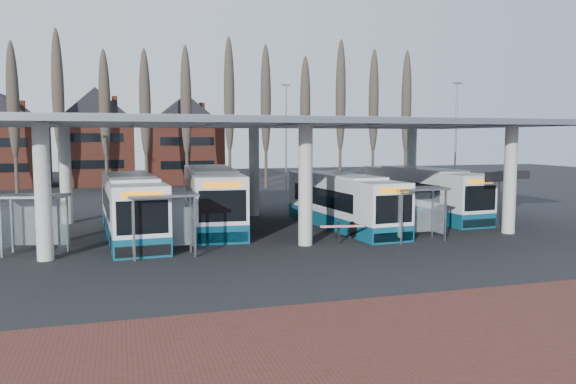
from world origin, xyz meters
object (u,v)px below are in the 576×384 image
object	(u,v)px
bus_1	(211,198)
shelter_1	(162,211)
bus_0	(131,207)
bus_3	(421,193)
shelter_2	(416,202)
shelter_0	(36,211)
bus_2	(342,202)

from	to	relation	value
bus_1	shelter_1	distance (m)	8.94
shelter_1	bus_0	bearing A→B (deg)	100.16
bus_3	shelter_2	xyz separation A→B (m)	(-4.95, -8.04, 0.47)
shelter_1	bus_3	bearing A→B (deg)	22.40
bus_0	shelter_2	distance (m)	15.22
bus_3	shelter_0	size ratio (longest dim) A/B	3.70
bus_0	bus_1	size ratio (longest dim) A/B	0.94
shelter_1	shelter_2	xyz separation A→B (m)	(12.94, 0.18, -0.05)
bus_0	shelter_0	world-z (taller)	bus_0
bus_1	bus_2	distance (m)	7.93
shelter_0	shelter_1	bearing A→B (deg)	-7.78
bus_0	bus_1	distance (m)	5.40
bus_0	bus_2	bearing A→B (deg)	-4.75
shelter_1	shelter_2	size ratio (longest dim) A/B	1.03
shelter_0	shelter_1	size ratio (longest dim) A/B	1.03
bus_0	bus_3	world-z (taller)	bus_0
bus_2	bus_3	xyz separation A→B (m)	(6.96, 2.83, 0.05)
bus_2	shelter_0	size ratio (longest dim) A/B	3.58
bus_0	shelter_2	xyz separation A→B (m)	(14.19, -5.49, 0.44)
bus_1	shelter_2	world-z (taller)	bus_1
bus_2	shelter_0	xyz separation A→B (m)	(-16.47, -3.23, 0.51)
bus_1	bus_2	xyz separation A→B (m)	(7.41, -2.82, -0.17)
bus_0	bus_3	distance (m)	19.31
bus_1	shelter_1	xyz separation A→B (m)	(-3.51, -8.21, 0.41)
bus_1	bus_2	bearing A→B (deg)	-16.75
bus_0	shelter_0	distance (m)	5.56
bus_3	bus_0	bearing A→B (deg)	-176.49
shelter_1	shelter_2	world-z (taller)	shelter_1
bus_1	shelter_1	bearing A→B (deg)	-109.11
bus_1	bus_2	world-z (taller)	bus_1
bus_0	shelter_1	xyz separation A→B (m)	(1.25, -5.67, 0.50)
shelter_0	shelter_1	world-z (taller)	shelter_1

